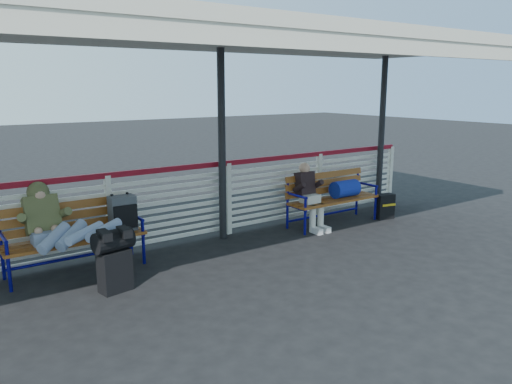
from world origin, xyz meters
TOP-DOWN VIEW (x-y plane):
  - ground at (0.00, 0.00)m, footprint 60.00×60.00m
  - fence at (0.00, 1.90)m, footprint 12.08×0.08m
  - canopy at (-0.00, 0.87)m, footprint 12.60×3.60m
  - luggage_stack at (-0.38, 0.65)m, footprint 0.50×0.34m
  - bench_left at (-0.35, 1.62)m, footprint 1.80×0.56m
  - bench_right at (3.96, 1.38)m, footprint 1.80×0.56m
  - traveler_man at (-0.73, 1.28)m, footprint 0.94×1.53m
  - companion_person at (3.30, 1.36)m, footprint 0.32×0.66m
  - suitcase_side at (4.90, 1.06)m, footprint 0.37×0.27m

SIDE VIEW (x-z plane):
  - ground at x=0.00m, z-range 0.00..0.00m
  - suitcase_side at x=4.90m, z-range 0.00..0.47m
  - luggage_stack at x=-0.38m, z-range 0.03..0.80m
  - bench_right at x=3.96m, z-range 0.12..1.04m
  - companion_person at x=3.30m, z-range 0.02..1.17m
  - bench_left at x=-0.35m, z-range 0.13..1.09m
  - fence at x=0.00m, z-range 0.04..1.28m
  - traveler_man at x=-0.73m, z-range 0.30..1.07m
  - canopy at x=0.00m, z-range 1.46..4.62m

